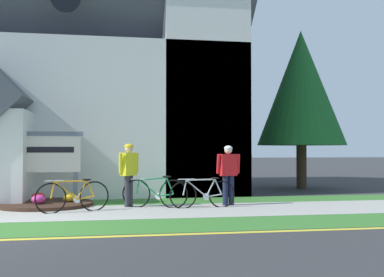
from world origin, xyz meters
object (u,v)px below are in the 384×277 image
(church_sign, at_px, (48,156))
(bicycle_white, at_px, (203,194))
(cyclist_in_yellow_jersey, at_px, (228,171))
(roadside_conifer, at_px, (301,88))
(bicycle_green, at_px, (155,193))
(cyclist_in_green_jersey, at_px, (129,170))
(bicycle_blue, at_px, (73,196))

(church_sign, distance_m, bicycle_white, 4.43)
(cyclist_in_yellow_jersey, bearing_deg, roadside_conifer, 49.01)
(bicycle_green, xyz_separation_m, roadside_conifer, (6.14, 4.91, 3.53))
(bicycle_white, xyz_separation_m, cyclist_in_green_jersey, (-1.90, 0.52, 0.61))
(bicycle_white, height_order, cyclist_in_green_jersey, cyclist_in_green_jersey)
(bicycle_blue, xyz_separation_m, roadside_conifer, (8.17, 5.39, 3.54))
(roadside_conifer, bearing_deg, cyclist_in_green_jersey, -145.88)
(bicycle_green, relative_size, bicycle_white, 0.96)
(church_sign, relative_size, bicycle_blue, 1.18)
(bicycle_white, relative_size, roadside_conifer, 0.28)
(bicycle_green, bearing_deg, bicycle_blue, -166.70)
(bicycle_green, height_order, bicycle_blue, bicycle_green)
(cyclist_in_green_jersey, bearing_deg, bicycle_blue, -150.22)
(bicycle_white, xyz_separation_m, cyclist_in_yellow_jersey, (0.78, 0.39, 0.57))
(cyclist_in_yellow_jersey, xyz_separation_m, cyclist_in_green_jersey, (-2.68, 0.14, 0.04))
(church_sign, height_order, bicycle_white, church_sign)
(cyclist_in_green_jersey, distance_m, roadside_conifer, 8.74)
(bicycle_green, distance_m, bicycle_white, 1.25)
(cyclist_in_green_jersey, bearing_deg, bicycle_white, -15.44)
(cyclist_in_green_jersey, bearing_deg, cyclist_in_yellow_jersey, -2.95)
(church_sign, xyz_separation_m, roadside_conifer, (9.00, 3.74, 2.57))
(bicycle_white, distance_m, bicycle_blue, 3.27)
(bicycle_white, height_order, roadside_conifer, roadside_conifer)
(cyclist_in_green_jersey, relative_size, roadside_conifer, 0.27)
(church_sign, relative_size, bicycle_green, 1.20)
(bicycle_green, distance_m, cyclist_in_green_jersey, 0.95)
(cyclist_in_green_jersey, height_order, roadside_conifer, roadside_conifer)
(roadside_conifer, bearing_deg, bicycle_green, -141.32)
(bicycle_blue, height_order, cyclist_in_green_jersey, cyclist_in_green_jersey)
(church_sign, xyz_separation_m, bicycle_green, (2.86, -1.17, -0.96))
(bicycle_green, bearing_deg, church_sign, 157.72)
(bicycle_blue, relative_size, cyclist_in_yellow_jersey, 1.05)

